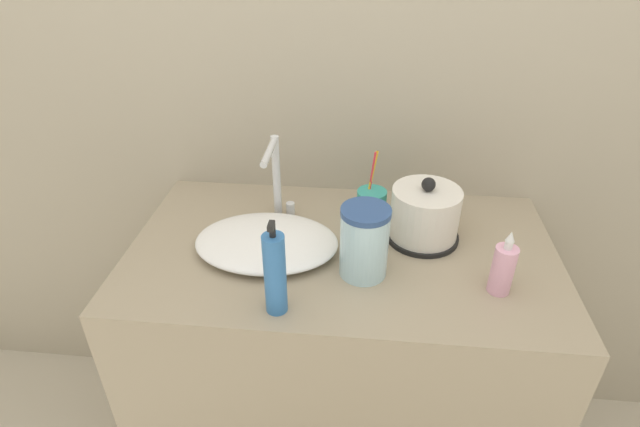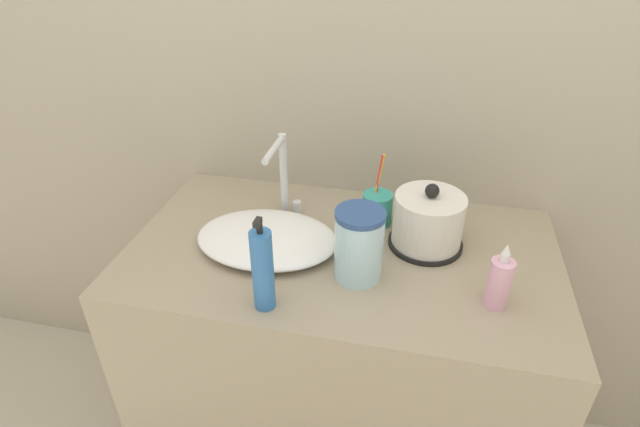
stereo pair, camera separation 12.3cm
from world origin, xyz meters
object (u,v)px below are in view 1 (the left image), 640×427
(electric_kettle, at_px, (424,216))
(lotion_bottle, at_px, (275,274))
(toothbrush_cup, at_px, (371,205))
(faucet, at_px, (277,175))
(water_pitcher, at_px, (364,242))
(shampoo_bottle, at_px, (503,268))

(electric_kettle, bearing_deg, lotion_bottle, -137.15)
(toothbrush_cup, height_order, lotion_bottle, lotion_bottle)
(faucet, bearing_deg, toothbrush_cup, 5.32)
(electric_kettle, xyz_separation_m, water_pitcher, (-0.15, -0.16, 0.02))
(shampoo_bottle, height_order, water_pitcher, water_pitcher)
(electric_kettle, distance_m, lotion_bottle, 0.46)
(toothbrush_cup, relative_size, water_pitcher, 1.13)
(lotion_bottle, relative_size, water_pitcher, 1.29)
(lotion_bottle, bearing_deg, electric_kettle, 42.85)
(shampoo_bottle, xyz_separation_m, water_pitcher, (-0.31, 0.03, 0.03))
(shampoo_bottle, bearing_deg, faucet, 155.46)
(faucet, xyz_separation_m, lotion_bottle, (0.06, -0.36, -0.04))
(water_pitcher, bearing_deg, electric_kettle, 46.88)
(water_pitcher, bearing_deg, faucet, 138.06)
(toothbrush_cup, bearing_deg, shampoo_bottle, -43.05)
(faucet, height_order, shampoo_bottle, faucet)
(lotion_bottle, distance_m, water_pitcher, 0.23)
(electric_kettle, height_order, lotion_bottle, lotion_bottle)
(electric_kettle, relative_size, shampoo_bottle, 1.17)
(toothbrush_cup, height_order, water_pitcher, toothbrush_cup)
(faucet, bearing_deg, water_pitcher, -41.94)
(lotion_bottle, distance_m, shampoo_bottle, 0.51)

